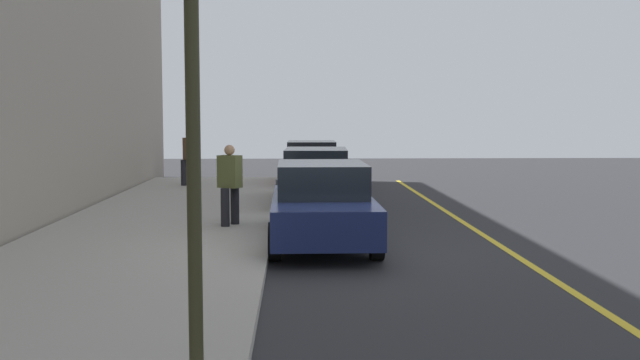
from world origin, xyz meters
TOP-DOWN VIEW (x-y plane):
  - ground_plane at (0.00, 0.00)m, footprint 56.00×56.00m
  - sidewalk at (0.00, -3.30)m, footprint 28.00×4.60m
  - lane_stripe_centre at (0.00, 3.20)m, footprint 28.00×0.14m
  - snow_bank_curb at (-3.54, -0.70)m, footprint 4.43×0.56m
  - parked_car_red at (-12.01, 0.00)m, footprint 4.17×1.96m
  - parked_car_charcoal at (-6.44, -0.01)m, footprint 4.79×2.04m
  - parked_car_navy at (-0.56, -0.07)m, footprint 4.47×1.93m
  - pedestrian_brown_coat at (-10.87, -3.93)m, footprint 0.55×0.54m
  - pedestrian_olive_coat at (-2.11, -1.89)m, footprint 0.50×0.52m
  - traffic_light_pole at (6.93, -1.39)m, footprint 0.35×0.26m

SIDE VIEW (x-z plane):
  - ground_plane at x=0.00m, z-range 0.00..0.00m
  - lane_stripe_centre at x=0.00m, z-range 0.00..0.01m
  - sidewalk at x=0.00m, z-range 0.00..0.15m
  - snow_bank_curb at x=-3.54m, z-range 0.00..0.22m
  - parked_car_red at x=-12.01m, z-range 0.00..1.51m
  - parked_car_navy at x=-0.56m, z-range 0.00..1.51m
  - parked_car_charcoal at x=-6.44m, z-range 0.00..1.52m
  - pedestrian_olive_coat at x=-2.11m, z-range 0.20..1.85m
  - pedestrian_brown_coat at x=-10.87m, z-range 0.21..1.95m
  - traffic_light_pole at x=6.93m, z-range 0.95..5.63m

